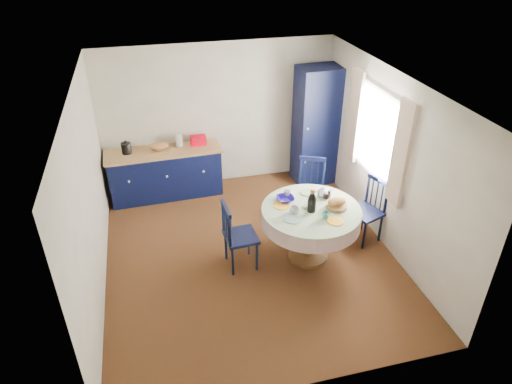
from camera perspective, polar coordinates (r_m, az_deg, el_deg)
floor at (r=6.66m, az=-0.85°, el=-7.69°), size 4.50×4.50×0.00m
ceiling at (r=5.45m, az=-1.05°, el=13.25°), size 4.50×4.50×0.00m
wall_back at (r=7.96m, az=-4.75°, el=9.44°), size 4.00×0.02×2.50m
wall_left at (r=5.90m, az=-20.21°, el=-0.72°), size 0.02×4.50×2.50m
wall_right at (r=6.65m, az=16.12°, el=3.73°), size 0.02×4.50×2.50m
window at (r=6.75m, az=14.91°, el=6.91°), size 0.10×1.74×1.45m
kitchen_counter at (r=7.95m, az=-11.24°, el=2.48°), size 1.93×0.66×1.10m
pantry_cabinet at (r=8.09m, az=7.59°, el=8.11°), size 0.76×0.57×2.10m
dining_table at (r=6.24m, az=6.94°, el=-3.06°), size 1.35×1.35×1.10m
chair_left at (r=6.16m, az=-2.31°, el=-5.45°), size 0.45×0.47×0.99m
chair_far at (r=7.18m, az=6.78°, el=0.26°), size 0.59×0.58×1.02m
chair_right at (r=6.88m, az=13.80°, el=-2.18°), size 0.54×0.56×0.99m
mug_a at (r=6.03m, az=4.81°, el=-2.27°), size 0.12×0.12×0.10m
mug_b at (r=5.97m, az=8.69°, el=-2.91°), size 0.11×0.11×0.10m
mug_c at (r=6.40m, az=8.79°, el=-0.41°), size 0.12×0.12×0.10m
mug_d at (r=6.39m, az=3.92°, el=-0.17°), size 0.10×0.10×0.10m
cobalt_bowl at (r=6.29m, az=3.68°, el=-0.87°), size 0.24×0.24×0.06m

